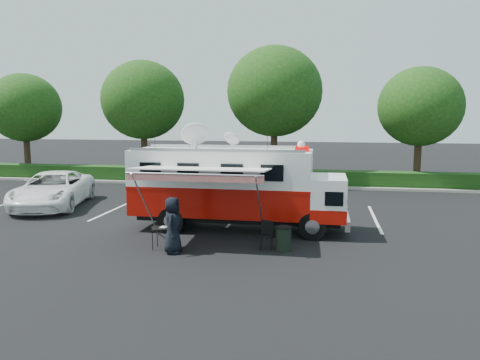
% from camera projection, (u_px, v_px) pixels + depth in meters
% --- Properties ---
extents(ground_plane, '(120.00, 120.00, 0.00)m').
position_uv_depth(ground_plane, '(238.00, 230.00, 18.34)').
color(ground_plane, black).
rests_on(ground_plane, ground).
extents(back_border, '(60.00, 6.14, 8.87)m').
position_uv_depth(back_border, '(292.00, 106.00, 30.01)').
color(back_border, '#9E998E').
rests_on(back_border, ground_plane).
extents(stall_lines, '(24.12, 5.50, 0.01)m').
position_uv_depth(stall_lines, '(239.00, 213.00, 21.35)').
color(stall_lines, silver).
rests_on(stall_lines, ground_plane).
extents(command_truck, '(8.36, 2.30, 4.01)m').
position_uv_depth(command_truck, '(236.00, 186.00, 18.12)').
color(command_truck, black).
rests_on(command_truck, ground_plane).
extents(awning, '(4.56, 2.38, 2.76)m').
position_uv_depth(awning, '(201.00, 171.00, 15.80)').
color(awning, silver).
rests_on(awning, ground_plane).
extents(white_suv, '(4.22, 6.61, 1.70)m').
position_uv_depth(white_suv, '(54.00, 207.00, 22.91)').
color(white_suv, white).
rests_on(white_suv, ground_plane).
extents(person, '(0.65, 0.95, 1.85)m').
position_uv_depth(person, '(173.00, 253.00, 15.29)').
color(person, black).
rests_on(person, ground_plane).
extents(folding_table, '(1.04, 0.91, 0.75)m').
position_uv_depth(folding_table, '(165.00, 229.00, 15.62)').
color(folding_table, black).
rests_on(folding_table, ground_plane).
extents(folding_chair, '(0.58, 0.61, 0.94)m').
position_uv_depth(folding_chair, '(267.00, 232.00, 15.70)').
color(folding_chair, black).
rests_on(folding_chair, ground_plane).
extents(trash_bin, '(0.55, 0.55, 0.82)m').
position_uv_depth(trash_bin, '(284.00, 239.00, 15.46)').
color(trash_bin, black).
rests_on(trash_bin, ground_plane).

